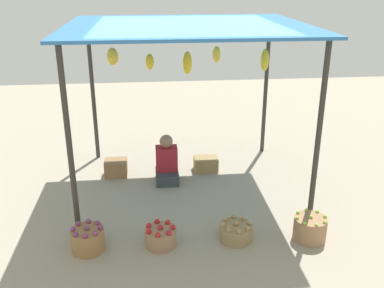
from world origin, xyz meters
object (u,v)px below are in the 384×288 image
object	(u,v)px
vendor_person	(167,164)
basket_potatoes	(236,232)
basket_limes	(310,228)
wooden_crate_stacked_rear	(206,164)
basket_purple_onions	(88,239)
basket_red_apples	(161,236)
wooden_crate_near_vendor	(116,168)

from	to	relation	value
vendor_person	basket_potatoes	xyz separation A→B (m)	(0.78, -1.75, -0.19)
basket_potatoes	basket_limes	size ratio (longest dim) A/B	1.01
basket_potatoes	wooden_crate_stacked_rear	distance (m)	2.08
vendor_person	basket_purple_onions	bearing A→B (deg)	-120.25
wooden_crate_stacked_rear	basket_red_apples	bearing A→B (deg)	-111.71
basket_red_apples	basket_potatoes	distance (m)	0.95
basket_potatoes	basket_limes	distance (m)	0.93
basket_red_apples	wooden_crate_stacked_rear	world-z (taller)	basket_red_apples
vendor_person	wooden_crate_near_vendor	world-z (taller)	vendor_person
basket_potatoes	basket_limes	world-z (taller)	basket_limes
basket_potatoes	wooden_crate_near_vendor	bearing A→B (deg)	128.27
basket_potatoes	basket_limes	xyz separation A→B (m)	(0.92, -0.09, 0.04)
wooden_crate_stacked_rear	basket_purple_onions	bearing A→B (deg)	-128.97
wooden_crate_stacked_rear	basket_potatoes	bearing A→B (deg)	-87.04
basket_purple_onions	wooden_crate_near_vendor	distance (m)	2.09
basket_purple_onions	wooden_crate_near_vendor	world-z (taller)	basket_purple_onions
vendor_person	basket_red_apples	size ratio (longest dim) A/B	1.99
vendor_person	wooden_crate_stacked_rear	distance (m)	0.77
basket_purple_onions	basket_red_apples	xyz separation A→B (m)	(0.88, 0.01, -0.03)
basket_red_apples	wooden_crate_near_vendor	size ratio (longest dim) A/B	1.08
vendor_person	basket_red_apples	xyz separation A→B (m)	(-0.17, -1.78, -0.18)
basket_limes	wooden_crate_near_vendor	bearing A→B (deg)	140.01
basket_limes	wooden_crate_stacked_rear	xyz separation A→B (m)	(-1.03, 2.17, -0.04)
basket_purple_onions	wooden_crate_stacked_rear	bearing A→B (deg)	51.03
vendor_person	basket_limes	xyz separation A→B (m)	(1.71, -1.83, -0.15)
vendor_person	basket_potatoes	size ratio (longest dim) A/B	1.88
wooden_crate_near_vendor	basket_limes	bearing A→B (deg)	-39.99
vendor_person	wooden_crate_near_vendor	distance (m)	0.89
wooden_crate_near_vendor	basket_purple_onions	bearing A→B (deg)	-95.85
vendor_person	basket_purple_onions	world-z (taller)	vendor_person
vendor_person	wooden_crate_stacked_rear	bearing A→B (deg)	26.37
basket_purple_onions	wooden_crate_stacked_rear	distance (m)	2.73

